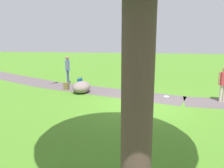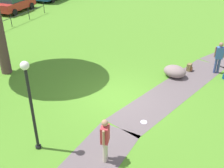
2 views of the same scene
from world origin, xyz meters
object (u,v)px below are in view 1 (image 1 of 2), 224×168
object	(u,v)px
man_near_boulder	(224,82)
backpack_by_boulder	(66,86)
spare_backpack_on_lawn	(143,78)
lawn_boulder	(82,87)
handbag_on_grass	(80,80)
frisbee_on_grass	(166,96)
woman_with_handbag	(68,68)

from	to	relation	value
man_near_boulder	backpack_by_boulder	xyz separation A→B (m)	(7.81, -1.52, -0.75)
man_near_boulder	backpack_by_boulder	bearing A→B (deg)	-11.04
spare_backpack_on_lawn	lawn_boulder	bearing A→B (deg)	46.51
handbag_on_grass	frisbee_on_grass	xyz separation A→B (m)	(-5.04, 2.81, -0.13)
lawn_boulder	backpack_by_boulder	size ratio (longest dim) A/B	3.25
woman_with_handbag	backpack_by_boulder	size ratio (longest dim) A/B	4.28
woman_with_handbag	handbag_on_grass	distance (m)	1.17
man_near_boulder	backpack_by_boulder	size ratio (longest dim) A/B	4.08
lawn_boulder	frisbee_on_grass	distance (m)	4.39
lawn_boulder	backpack_by_boulder	xyz separation A→B (m)	(0.99, -0.61, -0.11)
lawn_boulder	spare_backpack_on_lawn	distance (m)	4.77
woman_with_handbag	handbag_on_grass	xyz separation A→B (m)	(-0.61, -0.52, -0.86)
man_near_boulder	spare_backpack_on_lawn	distance (m)	5.68
lawn_boulder	handbag_on_grass	xyz separation A→B (m)	(0.68, -2.48, -0.16)
lawn_boulder	spare_backpack_on_lawn	bearing A→B (deg)	-133.49
backpack_by_boulder	spare_backpack_on_lawn	world-z (taller)	same
lawn_boulder	spare_backpack_on_lawn	size ratio (longest dim) A/B	3.25
frisbee_on_grass	lawn_boulder	bearing A→B (deg)	-4.30
backpack_by_boulder	spare_backpack_on_lawn	bearing A→B (deg)	-146.31
backpack_by_boulder	frisbee_on_grass	size ratio (longest dim) A/B	1.52
lawn_boulder	woman_with_handbag	bearing A→B (deg)	-56.73
woman_with_handbag	frisbee_on_grass	bearing A→B (deg)	157.95
woman_with_handbag	backpack_by_boulder	world-z (taller)	woman_with_handbag
man_near_boulder	frisbee_on_grass	xyz separation A→B (m)	(2.46, -0.59, -0.93)
lawn_boulder	backpack_by_boulder	bearing A→B (deg)	-31.51
spare_backpack_on_lawn	frisbee_on_grass	distance (m)	3.94
spare_backpack_on_lawn	frisbee_on_grass	size ratio (longest dim) A/B	1.52
handbag_on_grass	backpack_by_boulder	xyz separation A→B (m)	(0.32, 1.87, 0.05)
handbag_on_grass	spare_backpack_on_lawn	xyz separation A→B (m)	(-3.96, -0.98, 0.05)
frisbee_on_grass	man_near_boulder	bearing A→B (deg)	166.56
lawn_boulder	backpack_by_boulder	world-z (taller)	lawn_boulder
woman_with_handbag	spare_backpack_on_lawn	distance (m)	4.87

